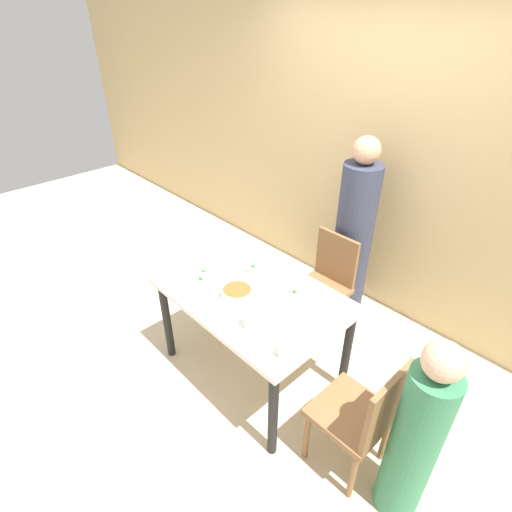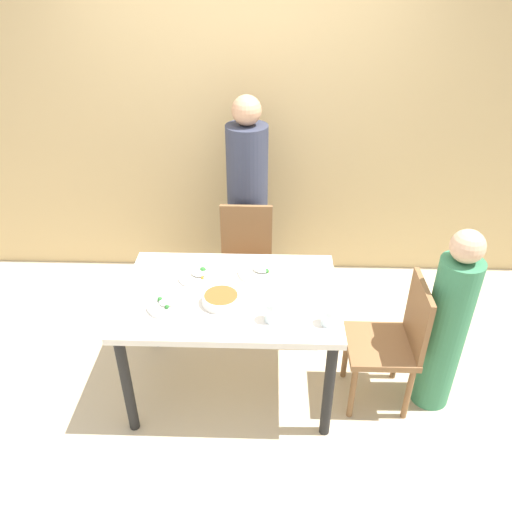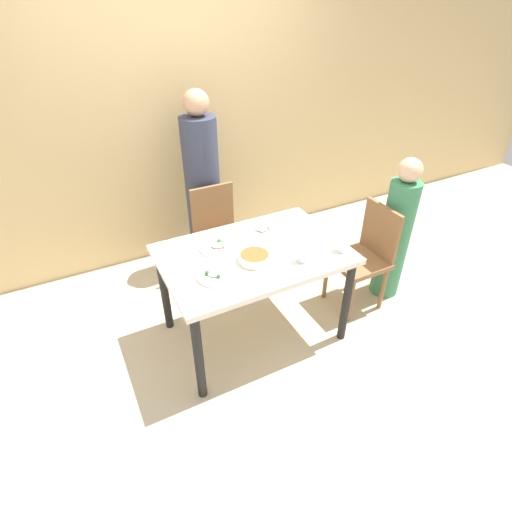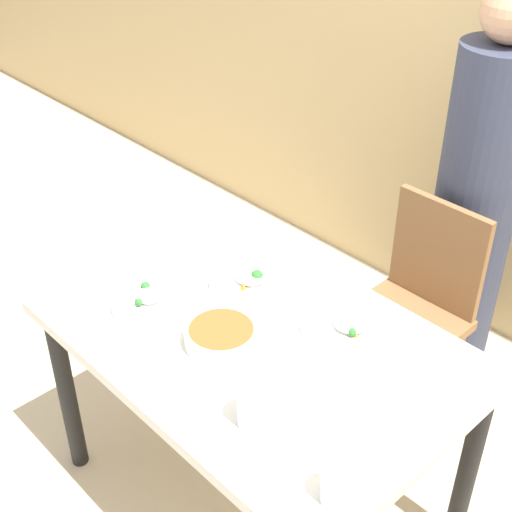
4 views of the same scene
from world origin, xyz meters
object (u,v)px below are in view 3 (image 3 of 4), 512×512
Objects in this scene: plate_rice_adult at (261,231)px; glass_water_tall at (342,244)px; chair_adult_spot at (219,233)px; person_child at (395,234)px; bowl_curry at (254,257)px; chair_child_spot at (365,254)px; person_adult at (203,190)px.

plate_rice_adult is 2.52× the size of glass_water_tall.
chair_adult_spot is 0.71× the size of person_child.
chair_adult_spot reaches higher than bowl_curry.
glass_water_tall is (-0.71, -0.19, 0.22)m from person_child.
person_child reaches higher than chair_adult_spot.
glass_water_tall is at bearing -51.06° from plate_rice_adult.
bowl_curry reaches higher than plate_rice_adult.
plate_rice_adult is at bearing -109.18° from chair_child_spot.
chair_child_spot is at bearing 24.25° from glass_water_tall.
person_adult reaches higher than plate_rice_adult.
person_adult is 7.42× the size of bowl_curry.
bowl_curry is at bearing -178.88° from person_child.
person_child is 1.14m from plate_rice_adult.
person_adult is at bearing 136.16° from person_child.
person_child is 4.81× the size of plate_rice_adult.
glass_water_tall is at bearing -64.27° from chair_adult_spot.
chair_adult_spot is 1.00× the size of chair_child_spot.
person_adult is 1.43m from glass_water_tall.
chair_adult_spot is at bearing -90.00° from person_adult.
bowl_curry is 2.14× the size of glass_water_tall.
chair_child_spot is 0.89m from plate_rice_adult.
plate_rice_adult is at bearing 55.37° from bowl_curry.
glass_water_tall reaches higher than bowl_curry.
person_child reaches higher than plate_rice_adult.
person_adult reaches higher than person_child.
person_child reaches higher than bowl_curry.
person_adult is (-0.91, 1.16, 0.27)m from chair_child_spot.
glass_water_tall is at bearing -69.93° from person_adult.
chair_adult_spot is 3.43× the size of plate_rice_adult.
chair_child_spot is 0.71× the size of person_child.
person_child is at bearing -43.84° from person_adult.
person_adult is at bearing 85.42° from bowl_curry.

